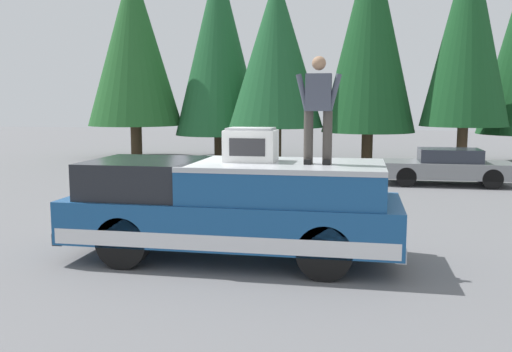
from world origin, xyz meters
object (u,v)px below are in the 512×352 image
(pickup_truck, at_px, (233,208))
(person_on_truck_bed, at_px, (318,107))
(compressor_unit, at_px, (251,145))
(parked_car_grey, at_px, (446,167))

(pickup_truck, bearing_deg, person_on_truck_bed, -93.78)
(pickup_truck, relative_size, compressor_unit, 6.60)
(compressor_unit, height_order, person_on_truck_bed, person_on_truck_bed)
(compressor_unit, xyz_separation_m, parked_car_grey, (9.42, -4.52, -1.35))
(person_on_truck_bed, xyz_separation_m, parked_car_grey, (9.61, -3.39, -1.97))
(pickup_truck, height_order, parked_car_grey, pickup_truck)
(person_on_truck_bed, relative_size, parked_car_grey, 0.41)
(compressor_unit, distance_m, parked_car_grey, 10.53)
(pickup_truck, distance_m, parked_car_grey, 10.66)
(compressor_unit, height_order, parked_car_grey, compressor_unit)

